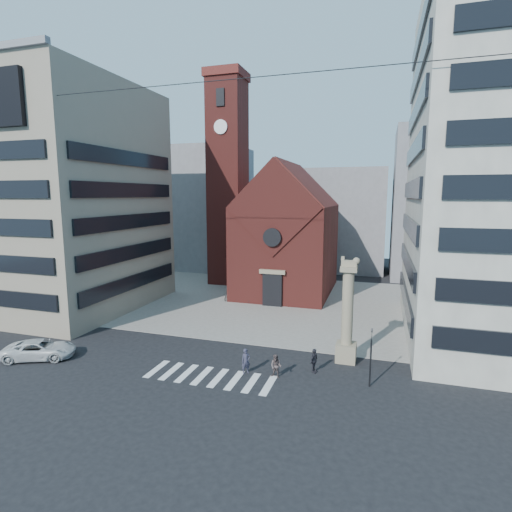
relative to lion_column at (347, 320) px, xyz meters
The scene contains 21 objects.
ground 11.01m from the lion_column, 163.32° to the right, with size 120.00×120.00×0.00m, color black.
piazza 19.18m from the lion_column, 122.03° to the left, with size 46.00×30.00×0.05m, color #9A938C.
zebra_crossing 11.72m from the lion_column, 147.61° to the right, with size 10.20×3.20×0.01m, color white, non-canonical shape.
church 24.62m from the lion_column, 114.43° to the left, with size 12.00×16.65×18.00m.
campanile 34.29m from the lion_column, 128.68° to the left, with size 5.50×5.50×31.20m.
building_left 36.01m from the lion_column, 168.37° to the left, with size 18.00×20.00×26.00m, color gray.
bg_block_left 48.23m from the lion_column, 129.04° to the left, with size 16.00×14.00×22.00m, color gray.
bg_block_mid 42.55m from the lion_column, 95.45° to the left, with size 14.00×12.00×18.00m, color gray.
bg_block_right 41.69m from the lion_column, 72.91° to the left, with size 16.00×14.00×24.00m, color gray.
lion_column is the anchor object (origin of this frame).
traffic_light 4.62m from the lion_column, 63.54° to the right, with size 0.13×0.16×4.30m.
white_car 25.52m from the lion_column, 163.75° to the right, with size 2.57×5.57×1.55m, color silver.
pedestrian_0 8.81m from the lion_column, 147.11° to the right, with size 0.70×0.46×1.93m, color #312F41.
pedestrian_1 7.09m from the lion_column, 135.65° to the right, with size 0.86×0.67×1.78m, color #534342.
pedestrian_2 4.41m from the lion_column, 126.75° to the right, with size 1.10×0.46×1.88m, color #26252C.
scooter_0 22.20m from the lion_column, 137.92° to the left, with size 0.56×1.60×0.84m, color black.
scooter_1 21.05m from the lion_column, 134.97° to the left, with size 0.44×1.55×0.93m, color black.
scooter_2 19.97m from the lion_column, 131.68° to the left, with size 0.56×1.60×0.84m, color black.
scooter_3 18.94m from the lion_column, 128.01° to the left, with size 0.44×1.55×0.93m, color black.
scooter_4 18.02m from the lion_column, 123.94° to the left, with size 0.56×1.60×0.84m, color black.
scooter_5 17.18m from the lion_column, 119.44° to the left, with size 0.44×1.55×0.93m, color black.
Camera 1 is at (12.27, -28.84, 13.50)m, focal length 28.00 mm.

